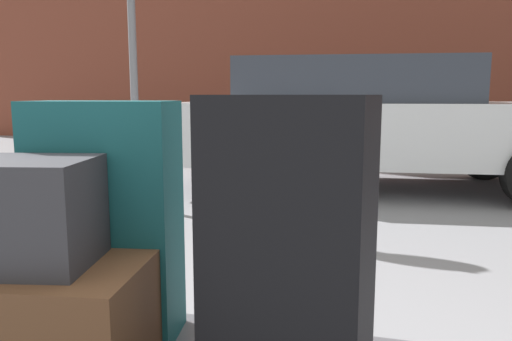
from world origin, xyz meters
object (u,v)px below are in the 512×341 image
Objects in this scene: no_parking_sign at (132,39)px; suitcase_black_rear_right at (289,253)px; parked_car at (368,121)px; duffel_bag_charcoal_topmost_pile at (3,212)px; suitcase_teal_front_left at (107,221)px; bollard_kerb_near at (500,141)px; duffel_bag_brown_center at (11,321)px.

suitcase_black_rear_right is at bearing -56.20° from no_parking_sign.
parked_car is at bearing 96.13° from suitcase_black_rear_right.
suitcase_black_rear_right reaches higher than duffel_bag_charcoal_topmost_pile.
suitcase_teal_front_left is at bearing 168.99° from suitcase_black_rear_right.
parked_car is 3.13m from bollard_kerb_near.
duffel_bag_brown_center is at bearing 0.00° from duffel_bag_charcoal_topmost_pile.
parked_car reaches higher than bollard_kerb_near.
parked_car reaches higher than duffel_bag_charcoal_topmost_pile.
bollard_kerb_near is (2.39, 6.91, -0.33)m from suitcase_teal_front_left.
no_parking_sign is (-2.04, 3.04, 0.84)m from suitcase_black_rear_right.
bollard_kerb_near is at bearing 53.36° from parked_car.
duffel_bag_charcoal_topmost_pile is 3.51m from no_parking_sign.
duffel_bag_brown_center is 0.97× the size of suitcase_teal_front_left.
no_parking_sign is at bearing 105.31° from duffel_bag_brown_center.
bollard_kerb_near is at bearing 81.33° from suitcase_black_rear_right.
parked_car is at bearing 74.00° from duffel_bag_brown_center.
suitcase_black_rear_right is 1.00× the size of bollard_kerb_near.
suitcase_black_rear_right reaches higher than bollard_kerb_near.
duffel_bag_charcoal_topmost_pile is at bearing -66.59° from no_parking_sign.
suitcase_teal_front_left is 0.27× the size of no_parking_sign.
duffel_bag_brown_center is at bearing -97.90° from parked_car.
duffel_bag_charcoal_topmost_pile is 7.61m from bollard_kerb_near.
duffel_bag_brown_center is 0.95× the size of bollard_kerb_near.
suitcase_teal_front_left is 0.98× the size of bollard_kerb_near.
parked_car reaches higher than suitcase_teal_front_left.
suitcase_black_rear_right is 0.28× the size of no_parking_sign.
suitcase_black_rear_right is at bearing 0.14° from duffel_bag_brown_center.
parked_car reaches higher than duffel_bag_brown_center.
bollard_kerb_near is at bearing 62.67° from duffel_bag_brown_center.
no_parking_sign is at bearing 129.60° from suitcase_black_rear_right.
no_parking_sign is at bearing 101.47° from duffel_bag_charcoal_topmost_pile.
parked_car is at bearing 37.55° from no_parking_sign.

